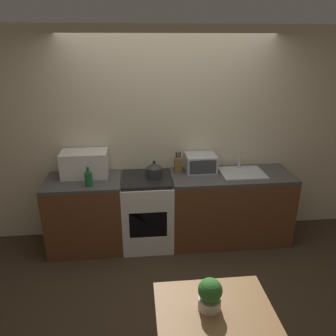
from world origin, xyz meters
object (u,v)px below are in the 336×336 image
at_px(toaster_oven, 201,163).
at_px(dining_table, 217,331).
at_px(bottle, 89,178).
at_px(kettle, 154,170).
at_px(microwave, 85,164).
at_px(stove_range, 147,211).

bearing_deg(toaster_oven, dining_table, -97.88).
bearing_deg(dining_table, bottle, 119.15).
bearing_deg(toaster_oven, kettle, -166.91).
bearing_deg(microwave, stove_range, -9.95).
distance_m(bottle, dining_table, 2.15).
relative_size(kettle, bottle, 0.95).
bearing_deg(bottle, stove_range, 14.39).
relative_size(kettle, toaster_oven, 0.57).
xyz_separation_m(bottle, dining_table, (1.03, -1.85, -0.35)).
height_order(stove_range, dining_table, stove_range).
xyz_separation_m(stove_range, dining_table, (0.38, -2.02, 0.19)).
bearing_deg(microwave, toaster_oven, 0.43).
bearing_deg(toaster_oven, microwave, -179.57).
relative_size(stove_range, microwave, 1.66).
xyz_separation_m(stove_range, microwave, (-0.72, 0.13, 0.61)).
bearing_deg(bottle, microwave, 104.35).
height_order(kettle, microwave, microwave).
bearing_deg(bottle, dining_table, -60.85).
distance_m(bottle, toaster_oven, 1.36).
distance_m(toaster_oven, dining_table, 2.21).
relative_size(toaster_oven, dining_table, 0.46).
xyz_separation_m(microwave, toaster_oven, (1.40, 0.01, -0.05)).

